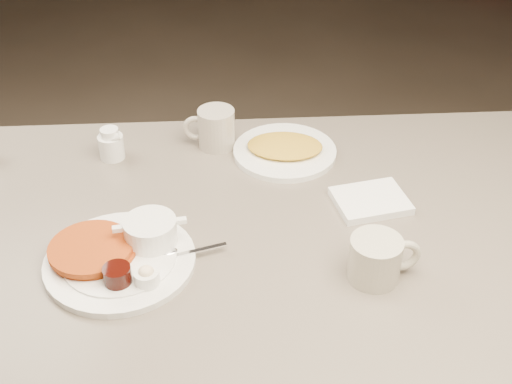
{
  "coord_description": "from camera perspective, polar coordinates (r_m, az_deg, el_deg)",
  "views": [
    {
      "loc": [
        -0.07,
        -1.13,
        1.66
      ],
      "look_at": [
        0.0,
        0.02,
        0.82
      ],
      "focal_mm": 47.35,
      "sensor_mm": 36.0,
      "label": 1
    }
  ],
  "objects": [
    {
      "name": "diner_table",
      "position": [
        1.56,
        0.04,
        -7.56
      ],
      "size": [
        1.5,
        0.9,
        0.75
      ],
      "color": "slate",
      "rests_on": "ground"
    },
    {
      "name": "napkin",
      "position": [
        1.52,
        9.65,
        -0.74
      ],
      "size": [
        0.18,
        0.15,
        0.02
      ],
      "color": "white",
      "rests_on": "diner_table"
    },
    {
      "name": "coffee_mug_far",
      "position": [
        1.69,
        -3.49,
        5.39
      ],
      "size": [
        0.13,
        0.1,
        0.1
      ],
      "color": "#B3AA9C",
      "rests_on": "diner_table"
    },
    {
      "name": "main_plate",
      "position": [
        1.37,
        -11.26,
        -5.0
      ],
      "size": [
        0.39,
        0.34,
        0.07
      ],
      "color": "white",
      "rests_on": "diner_table"
    },
    {
      "name": "creamer_right",
      "position": [
        1.68,
        -12.17,
        3.96
      ],
      "size": [
        0.08,
        0.09,
        0.08
      ],
      "color": "white",
      "rests_on": "diner_table"
    },
    {
      "name": "hash_plate",
      "position": [
        1.67,
        2.45,
        3.59
      ],
      "size": [
        0.29,
        0.29,
        0.04
      ],
      "color": "white",
      "rests_on": "diner_table"
    },
    {
      "name": "coffee_mug_near",
      "position": [
        1.32,
        10.2,
        -5.53
      ],
      "size": [
        0.15,
        0.11,
        0.09
      ],
      "color": "beige",
      "rests_on": "diner_table"
    }
  ]
}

